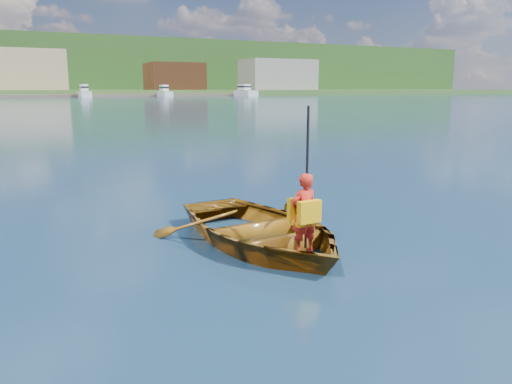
% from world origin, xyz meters
% --- Properties ---
extents(ground, '(600.00, 600.00, 0.00)m').
position_xyz_m(ground, '(0.00, 0.00, 0.00)').
color(ground, '#0D1B3A').
rests_on(ground, ground).
extents(rowboat, '(2.93, 3.86, 0.75)m').
position_xyz_m(rowboat, '(-0.55, 0.48, 0.22)').
color(rowboat, brown).
rests_on(rowboat, ground).
extents(child_paddler, '(0.43, 0.37, 1.99)m').
position_xyz_m(child_paddler, '(-0.31, -0.40, 0.66)').
color(child_paddler, red).
rests_on(child_paddler, ground).
extents(shoreline, '(400.00, 140.00, 22.00)m').
position_xyz_m(shoreline, '(0.00, 236.61, 10.32)').
color(shoreline, '#405C2A').
rests_on(shoreline, ground).
extents(waterfront_buildings, '(202.00, 16.00, 14.00)m').
position_xyz_m(waterfront_buildings, '(-7.74, 165.00, 7.74)').
color(waterfront_buildings, brown).
rests_on(waterfront_buildings, ground).
extents(hillside_trees, '(265.94, 79.61, 25.44)m').
position_xyz_m(hillside_trees, '(-0.67, 240.59, 18.38)').
color(hillside_trees, '#382314').
rests_on(hillside_trees, ground).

